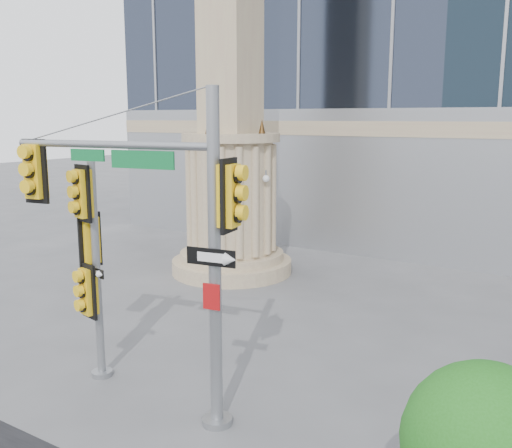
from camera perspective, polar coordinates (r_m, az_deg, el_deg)
The scene contains 4 objects.
ground at distance 11.19m, azimuth -3.67°, elevation -19.74°, with size 120.00×120.00×0.00m, color #545456.
monument at distance 20.47m, azimuth -2.54°, elevation 10.24°, with size 4.40×4.40×16.60m.
main_signal_pole at distance 10.56m, azimuth -9.58°, elevation 0.55°, with size 4.78×1.17×6.18m.
secondary_signal_pole at distance 12.63m, azimuth -16.27°, elevation -2.85°, with size 0.83×0.72×4.77m.
Camera 1 is at (5.75, -7.76, 5.65)m, focal length 40.00 mm.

